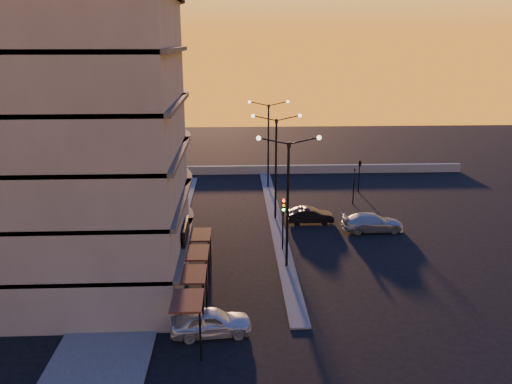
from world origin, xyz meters
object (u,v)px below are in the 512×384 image
Objects in this scene: car_sedan at (310,215)px; car_wagon at (373,222)px; streetlamp_mid at (276,159)px; traffic_light_main at (283,216)px; car_hatchback at (211,322)px.

car_wagon reaches higher than car_sedan.
streetlamp_mid is 2.31× the size of car_sedan.
traffic_light_main is at bearing 115.29° from car_wagon.
streetlamp_mid reaches higher than traffic_light_main.
streetlamp_mid is at bearing -20.72° from car_hatchback.
car_hatchback is at bearing 138.34° from car_wagon.
streetlamp_mid is 2.15× the size of car_hatchback.
streetlamp_mid is 9.89m from car_wagon.
streetlamp_mid is 5.85m from car_sedan.
car_hatchback is 0.86× the size of car_wagon.
traffic_light_main reaches higher than car_wagon.
car_wagon is (12.99, 15.01, -0.01)m from car_hatchback.
car_hatchback is (-4.99, -11.09, -2.13)m from traffic_light_main.
car_hatchback is at bearing 154.46° from car_sedan.
traffic_light_main is 7.15m from car_sedan.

